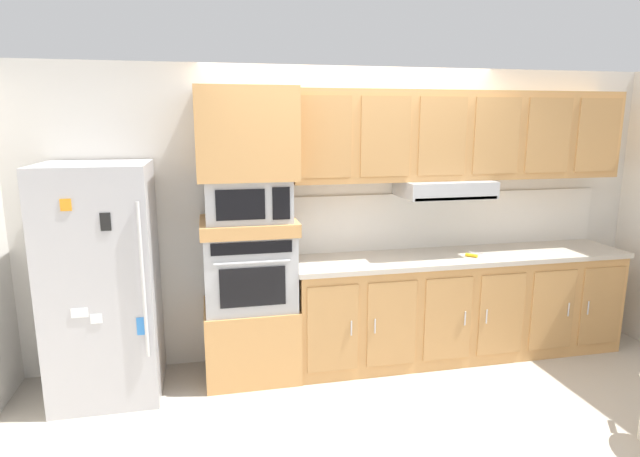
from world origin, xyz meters
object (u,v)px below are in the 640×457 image
built_in_oven (249,269)px  screwdriver (472,255)px  microwave (247,199)px  refrigerator (103,282)px

built_in_oven → screwdriver: size_ratio=4.15×
microwave → refrigerator: bearing=-176.4°
refrigerator → built_in_oven: size_ratio=2.51×
built_in_oven → microwave: bearing=-0.8°
refrigerator → built_in_oven: 1.09m
refrigerator → screwdriver: bearing=-0.7°
refrigerator → microwave: bearing=3.6°
microwave → screwdriver: size_ratio=3.82×
refrigerator → microwave: refrigerator is taller
screwdriver → refrigerator: bearing=179.3°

